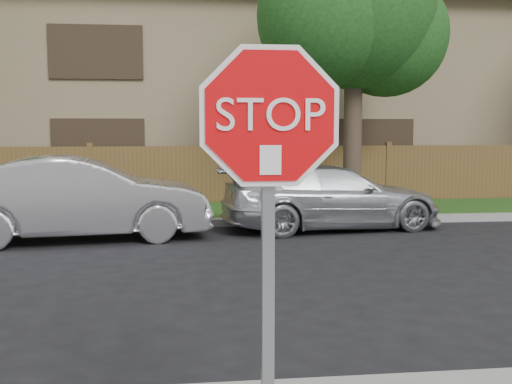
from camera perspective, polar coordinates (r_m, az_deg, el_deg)
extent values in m
cube|color=gray|center=(12.92, 0.22, -2.82)|extent=(70.00, 0.30, 0.15)
cube|color=#1E4714|center=(14.55, -0.57, -1.87)|extent=(70.00, 3.00, 0.12)
cube|color=brown|center=(16.05, -1.19, 1.54)|extent=(70.00, 0.12, 1.60)
cube|color=#8A7956|center=(21.59, -2.66, 8.57)|extent=(34.00, 8.00, 6.00)
cube|color=brown|center=(21.97, -2.70, 17.06)|extent=(35.20, 9.20, 0.50)
cylinder|color=#382B21|center=(14.79, 9.19, 5.57)|extent=(0.44, 0.44, 3.92)
sphere|color=#134015|center=(15.05, 9.39, 16.83)|extent=(3.80, 3.80, 3.80)
sphere|color=#134015|center=(15.50, 12.33, 14.36)|extent=(3.00, 3.00, 3.00)
sphere|color=#134015|center=(14.42, 6.64, 16.22)|extent=(3.20, 3.20, 3.20)
cube|color=gray|center=(3.23, 1.13, -8.99)|extent=(0.06, 0.06, 2.30)
cylinder|color=white|center=(3.05, 1.33, 7.22)|extent=(1.01, 0.02, 1.01)
cylinder|color=red|center=(3.04, 1.36, 7.22)|extent=(0.93, 0.02, 0.93)
cube|color=white|center=(3.03, 1.39, 3.06)|extent=(0.11, 0.00, 0.15)
imported|color=#B7B6BB|center=(11.60, -16.37, -0.59)|extent=(4.91, 2.24, 1.56)
imported|color=silver|center=(12.48, 7.23, -0.47)|extent=(4.76, 2.41, 1.33)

